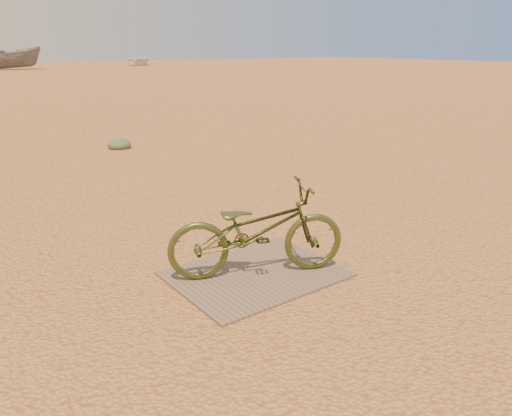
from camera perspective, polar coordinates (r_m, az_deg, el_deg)
ground at (r=4.28m, az=4.35°, el=-9.00°), size 120.00×120.00×0.00m
plywood_board at (r=4.47m, az=-0.00°, el=-7.54°), size 1.44×1.11×0.02m
bicycle at (r=4.30m, az=0.09°, el=-2.57°), size 1.63×1.13×0.81m
boat_mid_right at (r=47.32m, az=-26.19°, el=15.12°), size 4.99×2.83×1.82m
boat_far_right at (r=53.45m, az=-13.36°, el=16.11°), size 5.21×5.67×0.96m
kale_b at (r=10.31m, az=-15.33°, el=6.61°), size 0.46×0.46×0.25m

